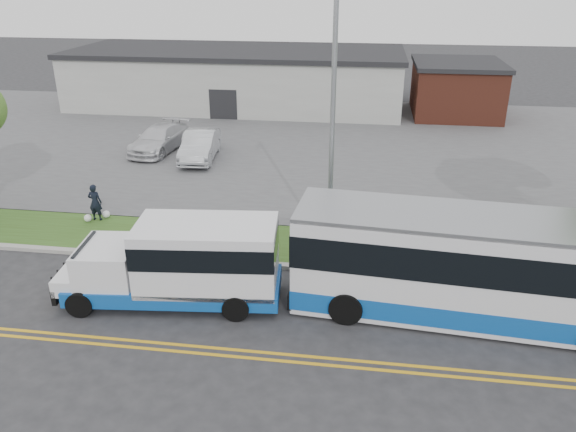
% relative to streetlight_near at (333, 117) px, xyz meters
% --- Properties ---
extents(ground, '(140.00, 140.00, 0.00)m').
position_rel_streetlight_near_xyz_m(ground, '(-3.00, -2.73, -5.23)').
color(ground, '#28282B').
rests_on(ground, ground).
extents(lane_line_north, '(70.00, 0.12, 0.01)m').
position_rel_streetlight_near_xyz_m(lane_line_north, '(-3.00, -6.58, -5.23)').
color(lane_line_north, gold).
rests_on(lane_line_north, ground).
extents(lane_line_south, '(70.00, 0.12, 0.01)m').
position_rel_streetlight_near_xyz_m(lane_line_south, '(-3.00, -6.88, -5.23)').
color(lane_line_south, gold).
rests_on(lane_line_south, ground).
extents(curb, '(80.00, 0.30, 0.15)m').
position_rel_streetlight_near_xyz_m(curb, '(-3.00, -1.63, -5.16)').
color(curb, '#9E9B93').
rests_on(curb, ground).
extents(verge, '(80.00, 3.30, 0.10)m').
position_rel_streetlight_near_xyz_m(verge, '(-3.00, 0.17, -5.18)').
color(verge, '#334A18').
rests_on(verge, ground).
extents(parking_lot, '(80.00, 25.00, 0.10)m').
position_rel_streetlight_near_xyz_m(parking_lot, '(-3.00, 14.27, -5.18)').
color(parking_lot, '#4C4C4F').
rests_on(parking_lot, ground).
extents(commercial_building, '(25.40, 10.40, 4.35)m').
position_rel_streetlight_near_xyz_m(commercial_building, '(-9.00, 24.27, -3.05)').
color(commercial_building, '#9E9E99').
rests_on(commercial_building, ground).
extents(brick_wing, '(6.30, 7.30, 3.90)m').
position_rel_streetlight_near_xyz_m(brick_wing, '(7.50, 23.27, -3.27)').
color(brick_wing, brown).
rests_on(brick_wing, ground).
extents(streetlight_near, '(0.35, 1.53, 9.50)m').
position_rel_streetlight_near_xyz_m(streetlight_near, '(0.00, 0.00, 0.00)').
color(streetlight_near, gray).
rests_on(streetlight_near, verge).
extents(shuttle_bus, '(7.32, 3.00, 2.73)m').
position_rel_streetlight_near_xyz_m(shuttle_bus, '(-4.26, -4.19, -3.77)').
color(shuttle_bus, '#0E4A9F').
rests_on(shuttle_bus, ground).
extents(transit_bus, '(12.19, 3.70, 3.33)m').
position_rel_streetlight_near_xyz_m(transit_bus, '(5.19, -3.81, -3.55)').
color(transit_bus, silver).
rests_on(transit_bus, ground).
extents(pedestrian, '(0.59, 0.39, 1.60)m').
position_rel_streetlight_near_xyz_m(pedestrian, '(-10.02, 1.27, -4.33)').
color(pedestrian, black).
rests_on(pedestrian, verge).
extents(parked_car_a, '(2.17, 4.96, 1.59)m').
position_rel_streetlight_near_xyz_m(parked_car_a, '(-8.01, 10.08, -4.34)').
color(parked_car_a, '#B9BCC1').
rests_on(parked_car_a, parking_lot).
extents(parked_car_b, '(2.73, 5.30, 1.47)m').
position_rel_streetlight_near_xyz_m(parked_car_b, '(-10.83, 11.23, -4.40)').
color(parked_car_b, silver).
rests_on(parked_car_b, parking_lot).
extents(grocery_bag_left, '(0.32, 0.32, 0.32)m').
position_rel_streetlight_near_xyz_m(grocery_bag_left, '(-10.32, 1.02, -4.97)').
color(grocery_bag_left, white).
rests_on(grocery_bag_left, verge).
extents(grocery_bag_right, '(0.32, 0.32, 0.32)m').
position_rel_streetlight_near_xyz_m(grocery_bag_right, '(-9.72, 1.52, -4.97)').
color(grocery_bag_right, white).
rests_on(grocery_bag_right, verge).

